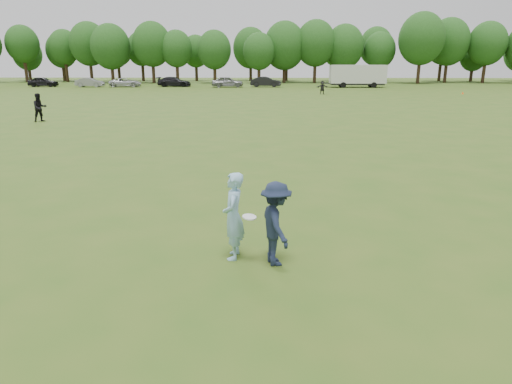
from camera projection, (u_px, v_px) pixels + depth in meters
ground at (252, 246)px, 9.60m from camera, size 200.00×200.00×0.00m
thrower at (233, 216)px, 8.81m from camera, size 0.43×0.64×1.72m
defender at (276, 224)px, 8.55m from camera, size 0.87×1.17×1.62m
player_far_a at (40, 108)px, 29.01m from camera, size 1.10×1.08×1.78m
player_far_d at (322, 88)px, 53.00m from camera, size 1.47×0.57×1.55m
car_a at (43, 82)px, 68.55m from camera, size 4.34×1.84×1.46m
car_b at (90, 82)px, 67.78m from camera, size 4.11×1.51×1.34m
car_c at (125, 83)px, 67.96m from camera, size 4.90×2.67×1.30m
car_d at (174, 82)px, 68.70m from camera, size 5.05×2.14×1.45m
car_e at (227, 82)px, 67.07m from camera, size 4.81×2.37×1.58m
car_f at (266, 82)px, 67.95m from camera, size 4.67×2.05×1.49m
field_cone at (463, 93)px, 53.50m from camera, size 0.28×0.28×0.30m
disc_in_play at (249, 217)px, 8.57m from camera, size 0.32×0.32×0.07m
cargo_trailer at (358, 75)px, 66.61m from camera, size 9.00×2.75×3.20m
treeline at (284, 46)px, 81.65m from camera, size 130.35×18.39×11.74m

